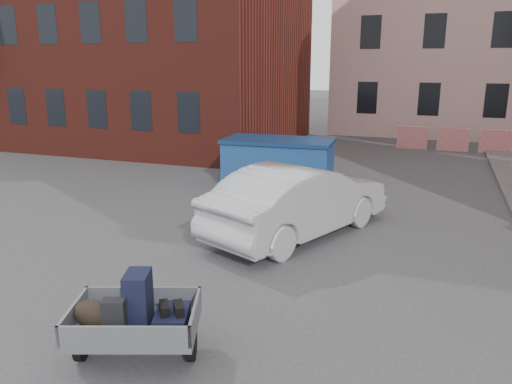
% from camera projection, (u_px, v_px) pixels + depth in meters
% --- Properties ---
extents(ground, '(120.00, 120.00, 0.00)m').
position_uv_depth(ground, '(230.00, 264.00, 9.65)').
color(ground, '#38383A').
rests_on(ground, ground).
extents(far_building, '(6.00, 6.00, 8.00)m').
position_uv_depth(far_building, '(91.00, 59.00, 35.28)').
color(far_building, maroon).
rests_on(far_building, ground).
extents(barriers, '(4.70, 0.18, 1.00)m').
position_uv_depth(barriers, '(453.00, 139.00, 21.75)').
color(barriers, red).
rests_on(barriers, ground).
extents(trailer, '(1.88, 1.98, 1.20)m').
position_uv_depth(trailer, '(134.00, 317.00, 6.41)').
color(trailer, black).
rests_on(trailer, ground).
extents(dumpster, '(3.54, 1.99, 1.44)m').
position_uv_depth(dumpster, '(278.00, 161.00, 15.85)').
color(dumpster, navy).
rests_on(dumpster, ground).
extents(silver_car, '(3.45, 5.13, 1.60)m').
position_uv_depth(silver_car, '(299.00, 200.00, 11.12)').
color(silver_car, '#AFB2B7').
rests_on(silver_car, ground).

